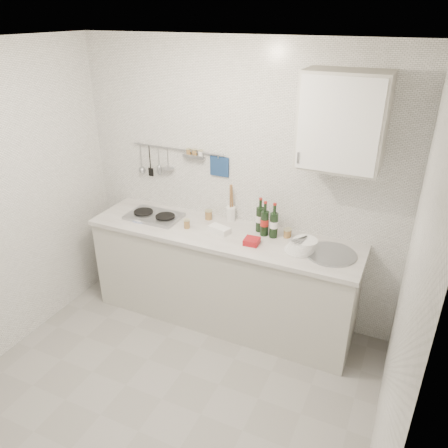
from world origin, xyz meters
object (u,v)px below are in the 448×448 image
Objects in this scene: wall_cabinet at (343,121)px; plate_stack_sink at (302,246)px; utensil_crock at (231,212)px; plate_stack_hob at (147,215)px; wine_bottles at (266,218)px.

wall_cabinet reaches higher than plate_stack_sink.
utensil_crock is (-0.93, 0.13, -0.95)m from wall_cabinet.
plate_stack_hob is 1.15m from wine_bottles.
wine_bottles is (1.13, 0.13, 0.14)m from plate_stack_hob.
wine_bottles is at bearing -18.80° from utensil_crock.
utensil_crock is at bearing 19.33° from plate_stack_hob.
wine_bottles is (-0.36, 0.15, 0.11)m from plate_stack_sink.
wine_bottles is (-0.54, -0.00, -0.87)m from wall_cabinet.
utensil_crock is (-0.75, 0.28, 0.04)m from plate_stack_sink.
wall_cabinet is at bearing 40.46° from plate_stack_sink.
wall_cabinet is 1.03m from wine_bottles.
plate_stack_hob is 1.50m from plate_stack_sink.
plate_stack_hob is at bearing 179.18° from plate_stack_sink.
plate_stack_sink is at bearing -22.78° from wine_bottles.
wine_bottles reaches higher than plate_stack_sink.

